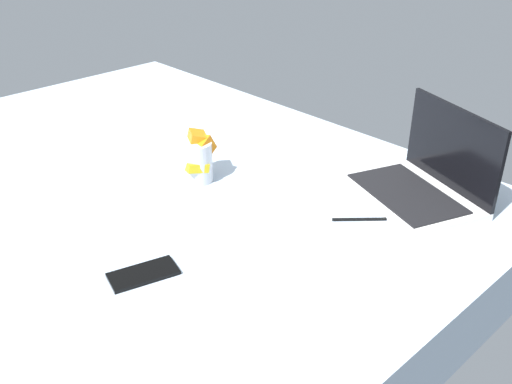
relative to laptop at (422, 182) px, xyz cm
name	(u,v)px	position (x,y,z in cm)	size (l,w,h in cm)	color
bed_mattress	(138,206)	(-59.96, -46.68, -13.41)	(180.00, 140.00, 18.00)	silver
laptop	(422,182)	(0.00, 0.00, 0.00)	(38.98, 33.13, 23.00)	silver
snack_cup	(196,159)	(-47.23, -35.13, 1.78)	(9.61, 10.45, 13.50)	silver
cell_phone	(143,274)	(-21.23, -70.16, -4.01)	(6.80, 14.00, 0.80)	black
charger_cable	(368,219)	(-2.41, -19.04, -4.11)	(17.00, 0.60, 0.60)	black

